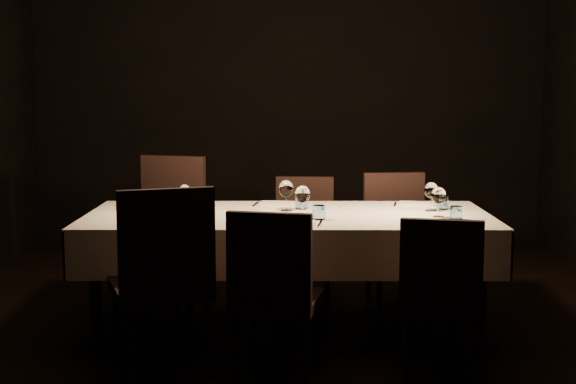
{
  "coord_description": "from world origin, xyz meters",
  "views": [
    {
      "loc": [
        0.01,
        -4.95,
        1.56
      ],
      "look_at": [
        0.0,
        0.0,
        0.9
      ],
      "focal_mm": 50.0,
      "sensor_mm": 36.0,
      "label": 1
    }
  ],
  "objects_px": {
    "chair_near_right": "(441,289)",
    "chair_far_right": "(397,232)",
    "chair_far_center": "(304,232)",
    "chair_near_left": "(163,274)",
    "chair_near_center": "(274,287)",
    "chair_far_left": "(167,222)",
    "dining_table": "(288,226)"
  },
  "relations": [
    {
      "from": "chair_near_left",
      "to": "chair_far_center",
      "type": "relative_size",
      "value": 1.17
    },
    {
      "from": "dining_table",
      "to": "chair_far_right",
      "type": "height_order",
      "value": "chair_far_right"
    },
    {
      "from": "chair_near_right",
      "to": "chair_far_center",
      "type": "relative_size",
      "value": 0.99
    },
    {
      "from": "chair_near_center",
      "to": "chair_far_left",
      "type": "height_order",
      "value": "chair_far_left"
    },
    {
      "from": "dining_table",
      "to": "chair_far_left",
      "type": "bearing_deg",
      "value": 137.31
    },
    {
      "from": "chair_near_center",
      "to": "chair_far_left",
      "type": "distance_m",
      "value": 1.86
    },
    {
      "from": "dining_table",
      "to": "chair_near_center",
      "type": "distance_m",
      "value": 0.87
    },
    {
      "from": "chair_near_right",
      "to": "dining_table",
      "type": "bearing_deg",
      "value": -33.44
    },
    {
      "from": "chair_near_center",
      "to": "chair_far_left",
      "type": "relative_size",
      "value": 0.88
    },
    {
      "from": "chair_far_center",
      "to": "chair_far_right",
      "type": "distance_m",
      "value": 0.68
    },
    {
      "from": "chair_near_right",
      "to": "chair_far_right",
      "type": "xyz_separation_m",
      "value": [
        -0.03,
        1.55,
        0.02
      ]
    },
    {
      "from": "chair_near_left",
      "to": "chair_far_left",
      "type": "xyz_separation_m",
      "value": [
        -0.23,
        1.62,
        0.0
      ]
    },
    {
      "from": "chair_near_center",
      "to": "chair_far_center",
      "type": "relative_size",
      "value": 1.04
    },
    {
      "from": "chair_far_left",
      "to": "chair_far_right",
      "type": "distance_m",
      "value": 1.68
    },
    {
      "from": "chair_far_right",
      "to": "chair_near_left",
      "type": "bearing_deg",
      "value": -139.93
    },
    {
      "from": "dining_table",
      "to": "chair_near_left",
      "type": "relative_size",
      "value": 2.42
    },
    {
      "from": "chair_near_right",
      "to": "chair_far_right",
      "type": "distance_m",
      "value": 1.55
    },
    {
      "from": "chair_far_left",
      "to": "chair_far_center",
      "type": "height_order",
      "value": "chair_far_left"
    },
    {
      "from": "chair_near_center",
      "to": "chair_far_right",
      "type": "relative_size",
      "value": 0.99
    },
    {
      "from": "chair_near_right",
      "to": "chair_far_right",
      "type": "height_order",
      "value": "chair_far_right"
    },
    {
      "from": "chair_near_left",
      "to": "chair_near_right",
      "type": "xyz_separation_m",
      "value": [
        1.47,
        -0.03,
        -0.07
      ]
    },
    {
      "from": "chair_near_center",
      "to": "chair_near_right",
      "type": "xyz_separation_m",
      "value": [
        0.88,
        0.02,
        -0.02
      ]
    },
    {
      "from": "chair_near_center",
      "to": "chair_far_left",
      "type": "xyz_separation_m",
      "value": [
        -0.82,
        1.67,
        0.06
      ]
    },
    {
      "from": "chair_near_left",
      "to": "chair_near_center",
      "type": "relative_size",
      "value": 1.13
    },
    {
      "from": "chair_far_center",
      "to": "chair_near_center",
      "type": "bearing_deg",
      "value": -92.1
    },
    {
      "from": "chair_near_right",
      "to": "chair_far_left",
      "type": "relative_size",
      "value": 0.85
    },
    {
      "from": "chair_far_center",
      "to": "dining_table",
      "type": "bearing_deg",
      "value": -93.58
    },
    {
      "from": "chair_near_left",
      "to": "chair_near_right",
      "type": "relative_size",
      "value": 1.18
    },
    {
      "from": "dining_table",
      "to": "chair_near_center",
      "type": "bearing_deg",
      "value": -94.84
    },
    {
      "from": "chair_far_left",
      "to": "chair_far_right",
      "type": "height_order",
      "value": "chair_far_left"
    },
    {
      "from": "chair_near_left",
      "to": "dining_table",
      "type": "bearing_deg",
      "value": -149.47
    },
    {
      "from": "chair_near_left",
      "to": "chair_far_right",
      "type": "height_order",
      "value": "chair_near_left"
    }
  ]
}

